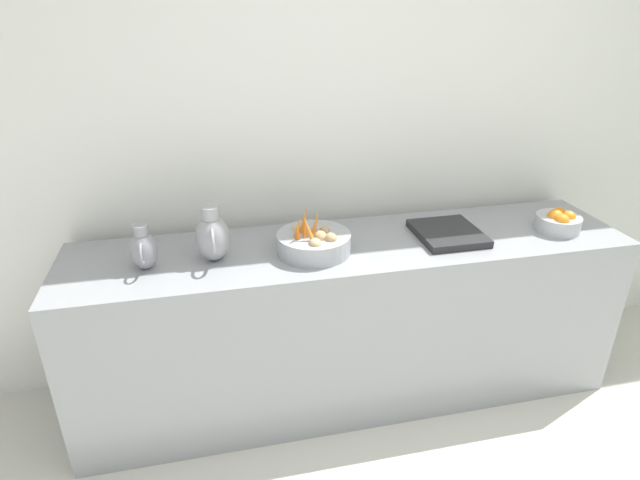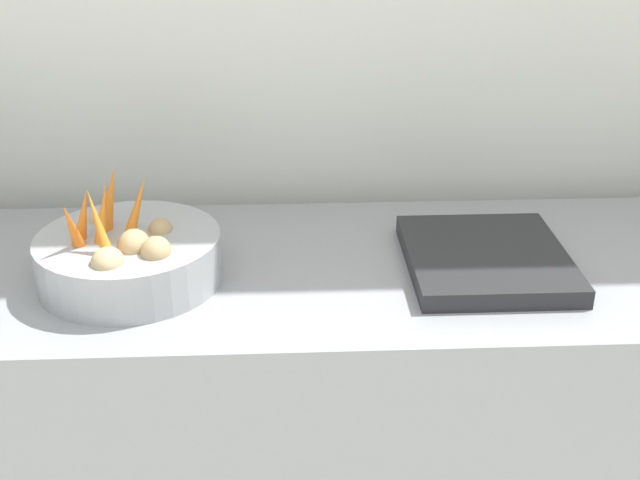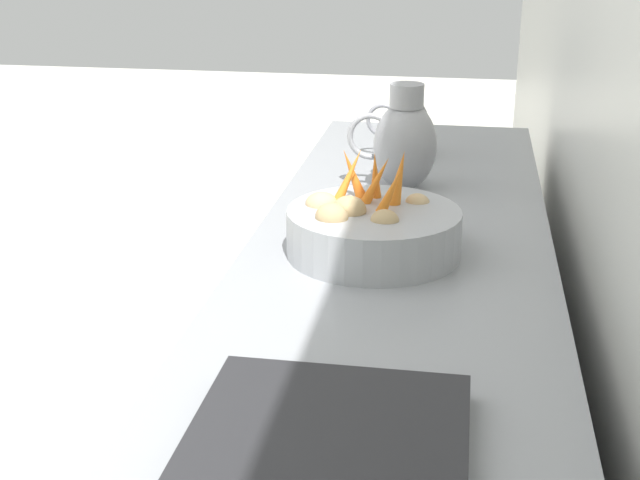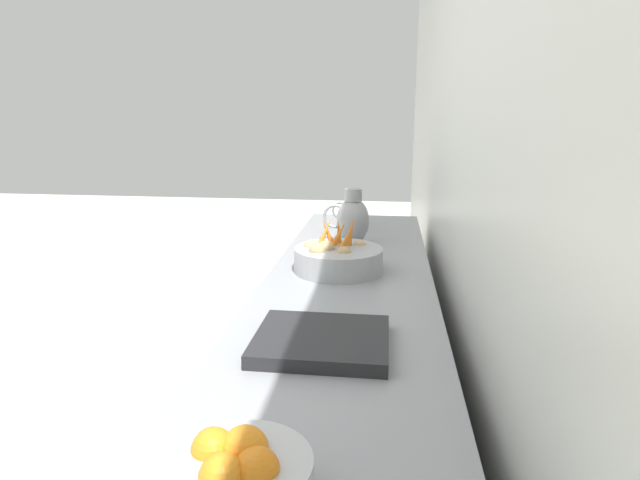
{
  "view_description": "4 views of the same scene",
  "coord_description": "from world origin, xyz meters",
  "views": [
    {
      "loc": [
        0.6,
        -0.91,
        1.94
      ],
      "look_at": [
        -1.46,
        -0.45,
        0.95
      ],
      "focal_mm": 29.27,
      "sensor_mm": 36.0,
      "label": 1
    },
    {
      "loc": [
        -0.15,
        -0.19,
        1.59
      ],
      "look_at": [
        -1.5,
        -0.12,
        0.94
      ],
      "focal_mm": 45.43,
      "sensor_mm": 36.0,
      "label": 2
    },
    {
      "loc": [
        -1.66,
        1.13,
        1.5
      ],
      "look_at": [
        -1.42,
        -0.27,
        0.97
      ],
      "focal_mm": 49.84,
      "sensor_mm": 36.0,
      "label": 3
    },
    {
      "loc": [
        -1.67,
        1.42,
        1.46
      ],
      "look_at": [
        -1.43,
        -0.4,
        1.01
      ],
      "focal_mm": 29.29,
      "sensor_mm": 36.0,
      "label": 4
    }
  ],
  "objects": [
    {
      "name": "metal_pitcher_short",
      "position": [
        -1.49,
        -1.21,
        0.96
      ],
      "size": [
        0.17,
        0.12,
        0.2
      ],
      "color": "gray",
      "rests_on": "prep_counter"
    },
    {
      "name": "metal_pitcher_tall",
      "position": [
        -1.51,
        -0.92,
        0.99
      ],
      "size": [
        0.21,
        0.15,
        0.25
      ],
      "color": "#939399",
      "rests_on": "prep_counter"
    },
    {
      "name": "vegetable_colander",
      "position": [
        -1.49,
        -0.47,
        0.93
      ],
      "size": [
        0.34,
        0.34,
        0.21
      ],
      "color": "#9EA0A5",
      "rests_on": "prep_counter"
    },
    {
      "name": "counter_sink_basin",
      "position": [
        -1.51,
        0.2,
        0.89
      ],
      "size": [
        0.34,
        0.3,
        0.04
      ],
      "primitive_type": "cube",
      "color": "#232326",
      "rests_on": "prep_counter"
    }
  ]
}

